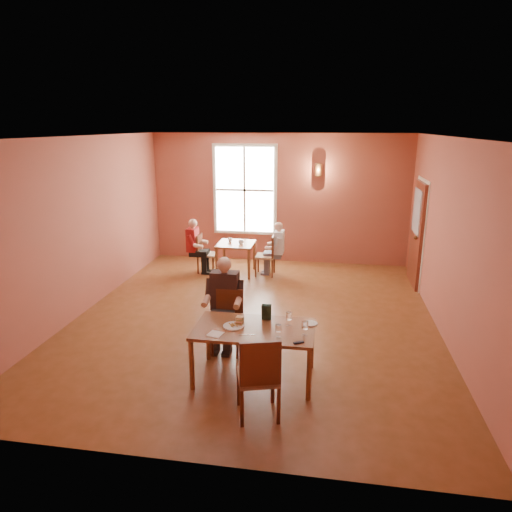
% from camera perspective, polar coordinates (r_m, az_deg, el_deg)
% --- Properties ---
extents(ground, '(6.00, 7.00, 0.01)m').
position_cam_1_polar(ground, '(7.84, -0.24, -7.80)').
color(ground, brown).
rests_on(ground, ground).
extents(wall_back, '(6.00, 0.04, 3.00)m').
position_cam_1_polar(wall_back, '(10.77, 2.85, 7.13)').
color(wall_back, brown).
rests_on(wall_back, ground).
extents(wall_front, '(6.00, 0.04, 3.00)m').
position_cam_1_polar(wall_front, '(4.12, -8.40, -8.11)').
color(wall_front, brown).
rests_on(wall_front, ground).
extents(wall_left, '(0.04, 7.00, 3.00)m').
position_cam_1_polar(wall_left, '(8.38, -20.96, 3.50)').
color(wall_left, brown).
rests_on(wall_left, ground).
extents(wall_right, '(0.04, 7.00, 3.00)m').
position_cam_1_polar(wall_right, '(7.49, 23.04, 1.87)').
color(wall_right, brown).
rests_on(wall_right, ground).
extents(ceiling, '(6.00, 7.00, 0.04)m').
position_cam_1_polar(ceiling, '(7.17, -0.27, 14.70)').
color(ceiling, white).
rests_on(ceiling, wall_back).
extents(window, '(1.36, 0.10, 1.96)m').
position_cam_1_polar(window, '(10.80, -1.43, 8.25)').
color(window, white).
rests_on(window, wall_back).
extents(door, '(0.12, 1.04, 2.10)m').
position_cam_1_polar(door, '(9.77, 19.39, 2.61)').
color(door, maroon).
rests_on(door, ground).
extents(wall_sconce, '(0.16, 0.16, 0.28)m').
position_cam_1_polar(wall_sconce, '(10.52, 7.80, 10.63)').
color(wall_sconce, brown).
rests_on(wall_sconce, wall_back).
extents(main_table, '(1.51, 0.85, 0.71)m').
position_cam_1_polar(main_table, '(5.98, -0.21, -12.06)').
color(main_table, brown).
rests_on(main_table, ground).
extents(chair_diner_main, '(0.40, 0.40, 0.90)m').
position_cam_1_polar(chair_diner_main, '(6.60, -3.60, -8.35)').
color(chair_diner_main, '#4E2B16').
rests_on(chair_diner_main, ground).
extents(diner_main, '(0.52, 0.52, 1.31)m').
position_cam_1_polar(diner_main, '(6.49, -3.69, -6.81)').
color(diner_main, black).
rests_on(diner_main, ground).
extents(chair_empty, '(0.55, 0.55, 1.01)m').
position_cam_1_polar(chair_empty, '(5.23, 0.24, -14.62)').
color(chair_empty, brown).
rests_on(chair_empty, ground).
extents(plate_food, '(0.33, 0.33, 0.03)m').
position_cam_1_polar(plate_food, '(5.85, -2.82, -8.68)').
color(plate_food, white).
rests_on(plate_food, main_table).
extents(sandwich, '(0.10, 0.09, 0.10)m').
position_cam_1_polar(sandwich, '(5.87, -2.06, -8.20)').
color(sandwich, tan).
rests_on(sandwich, main_table).
extents(goblet_a, '(0.09, 0.09, 0.20)m').
position_cam_1_polar(goblet_a, '(5.85, 4.15, -7.79)').
color(goblet_a, silver).
rests_on(goblet_a, main_table).
extents(goblet_b, '(0.10, 0.10, 0.20)m').
position_cam_1_polar(goblet_b, '(5.62, 6.12, -8.92)').
color(goblet_b, white).
rests_on(goblet_b, main_table).
extents(goblet_c, '(0.07, 0.07, 0.18)m').
position_cam_1_polar(goblet_c, '(5.55, 2.81, -9.29)').
color(goblet_c, white).
rests_on(goblet_c, main_table).
extents(menu_stand, '(0.13, 0.07, 0.21)m').
position_cam_1_polar(menu_stand, '(6.01, 1.31, -7.02)').
color(menu_stand, '#192F20').
rests_on(menu_stand, main_table).
extents(knife, '(0.21, 0.05, 0.00)m').
position_cam_1_polar(knife, '(5.64, -1.15, -9.81)').
color(knife, silver).
rests_on(knife, main_table).
extents(napkin, '(0.21, 0.21, 0.01)m').
position_cam_1_polar(napkin, '(5.68, -5.12, -9.68)').
color(napkin, white).
rests_on(napkin, main_table).
extents(side_plate, '(0.24, 0.24, 0.01)m').
position_cam_1_polar(side_plate, '(5.96, 6.82, -8.37)').
color(side_plate, silver).
rests_on(side_plate, main_table).
extents(sunglasses, '(0.13, 0.09, 0.02)m').
position_cam_1_polar(sunglasses, '(5.46, 5.36, -10.71)').
color(sunglasses, black).
rests_on(sunglasses, main_table).
extents(second_table, '(0.78, 0.78, 0.69)m').
position_cam_1_polar(second_table, '(10.04, -2.51, -0.29)').
color(second_table, olive).
rests_on(second_table, ground).
extents(chair_diner_white, '(0.40, 0.40, 0.89)m').
position_cam_1_polar(chair_diner_white, '(9.90, 1.16, 0.10)').
color(chair_diner_white, '#532811').
rests_on(chair_diner_white, ground).
extents(diner_white, '(0.45, 0.45, 1.13)m').
position_cam_1_polar(diner_white, '(9.87, 1.34, 0.77)').
color(diner_white, white).
rests_on(diner_white, ground).
extents(chair_diner_maroon, '(0.38, 0.38, 0.85)m').
position_cam_1_polar(chair_diner_maroon, '(10.16, -6.11, 0.32)').
color(chair_diner_maroon, brown).
rests_on(chair_diner_maroon, ground).
extents(diner_maroon, '(0.47, 0.47, 1.17)m').
position_cam_1_polar(diner_maroon, '(10.13, -6.30, 1.19)').
color(diner_maroon, maroon).
rests_on(diner_maroon, ground).
extents(cup_a, '(0.14, 0.14, 0.09)m').
position_cam_1_polar(cup_a, '(9.85, -1.88, 1.75)').
color(cup_a, silver).
rests_on(cup_a, second_table).
extents(cup_b, '(0.10, 0.10, 0.09)m').
position_cam_1_polar(cup_b, '(10.05, -3.27, 2.02)').
color(cup_b, white).
rests_on(cup_b, second_table).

